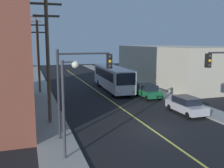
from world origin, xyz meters
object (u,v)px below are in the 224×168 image
(city_bus, at_px, (112,77))
(utility_pole_mid, at_px, (38,53))
(traffic_signal_left_corner, at_px, (81,77))
(parked_car_silver, at_px, (186,105))
(utility_pole_far, at_px, (36,42))
(street_lamp_left, at_px, (67,95))
(parked_car_green, at_px, (147,91))
(utility_pole_near, at_px, (48,55))

(city_bus, relative_size, utility_pole_mid, 1.34)
(utility_pole_mid, relative_size, traffic_signal_left_corner, 1.52)
(parked_car_silver, xyz_separation_m, utility_pole_far, (-11.85, 34.28, 5.78))
(city_bus, height_order, street_lamp_left, street_lamp_left)
(utility_pole_mid, height_order, street_lamp_left, utility_pole_mid)
(utility_pole_far, xyz_separation_m, street_lamp_left, (0.07, -40.51, -2.88))
(utility_pole_mid, relative_size, utility_pole_far, 0.77)
(parked_car_green, relative_size, traffic_signal_left_corner, 0.74)
(city_bus, height_order, parked_car_green, city_bus)
(parked_car_silver, distance_m, street_lamp_left, 13.64)
(city_bus, xyz_separation_m, utility_pole_near, (-9.46, -12.63, 3.79))
(utility_pole_mid, relative_size, street_lamp_left, 1.66)
(traffic_signal_left_corner, bearing_deg, city_bus, 65.47)
(city_bus, relative_size, utility_pole_near, 1.23)
(city_bus, bearing_deg, parked_car_silver, -78.50)
(parked_car_green, distance_m, street_lamp_left, 18.17)
(parked_car_silver, height_order, traffic_signal_left_corner, traffic_signal_left_corner)
(utility_pole_near, bearing_deg, traffic_signal_left_corner, -65.52)
(traffic_signal_left_corner, bearing_deg, utility_pole_mid, 96.55)
(street_lamp_left, bearing_deg, parked_car_green, 50.25)
(city_bus, xyz_separation_m, street_lamp_left, (-9.03, -19.77, 1.92))
(city_bus, distance_m, utility_pole_near, 16.22)
(utility_pole_near, height_order, utility_pole_mid, utility_pole_near)
(utility_pole_near, distance_m, utility_pole_far, 33.38)
(parked_car_silver, relative_size, utility_pole_far, 0.37)
(utility_pole_near, distance_m, utility_pole_mid, 13.47)
(parked_car_silver, distance_m, utility_pole_near, 13.14)
(traffic_signal_left_corner, bearing_deg, utility_pole_far, 92.28)
(utility_pole_mid, distance_m, street_lamp_left, 20.67)
(parked_car_silver, xyz_separation_m, traffic_signal_left_corner, (-10.37, -3.14, 3.46))
(utility_pole_mid, bearing_deg, city_bus, -5.00)
(parked_car_silver, distance_m, traffic_signal_left_corner, 11.37)
(parked_car_silver, height_order, street_lamp_left, street_lamp_left)
(city_bus, bearing_deg, utility_pole_mid, 175.00)
(utility_pole_near, distance_m, street_lamp_left, 7.40)
(parked_car_silver, distance_m, utility_pole_far, 36.73)
(city_bus, distance_m, parked_car_silver, 13.86)
(utility_pole_near, bearing_deg, utility_pole_mid, 90.71)
(traffic_signal_left_corner, bearing_deg, parked_car_green, 46.79)
(city_bus, distance_m, utility_pole_far, 23.15)
(traffic_signal_left_corner, relative_size, street_lamp_left, 1.09)
(parked_car_green, bearing_deg, parked_car_silver, -87.63)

